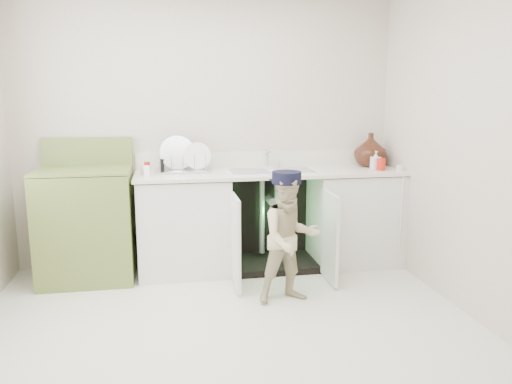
% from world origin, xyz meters
% --- Properties ---
extents(ground, '(3.50, 3.50, 0.00)m').
position_xyz_m(ground, '(0.00, 0.00, 0.00)').
color(ground, beige).
rests_on(ground, ground).
extents(room_shell, '(6.00, 5.50, 1.26)m').
position_xyz_m(room_shell, '(0.00, 0.00, 1.25)').
color(room_shell, beige).
rests_on(room_shell, ground).
extents(counter_run, '(2.44, 1.02, 1.22)m').
position_xyz_m(counter_run, '(0.58, 1.21, 0.47)').
color(counter_run, white).
rests_on(counter_run, ground).
extents(avocado_stove, '(0.78, 0.65, 1.21)m').
position_xyz_m(avocado_stove, '(-1.08, 1.18, 0.50)').
color(avocado_stove, olive).
rests_on(avocado_stove, ground).
extents(repair_worker, '(0.54, 0.71, 1.02)m').
position_xyz_m(repair_worker, '(0.52, 0.38, 0.51)').
color(repair_worker, '#CCB792').
rests_on(repair_worker, ground).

